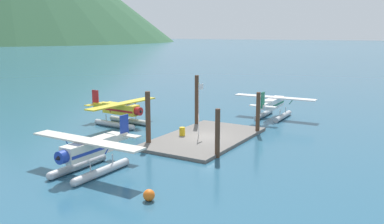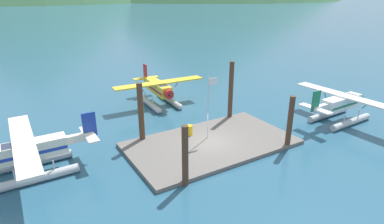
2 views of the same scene
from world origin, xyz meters
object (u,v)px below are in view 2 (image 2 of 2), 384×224
Objects in this scene: flagpole at (209,100)px; fuel_drum at (189,130)px; seaplane_white_stbd_aft at (341,106)px; seaplane_cream_port_fwd at (30,154)px; seaplane_yellow_bow_centre at (159,91)px.

flagpole reaches higher than fuel_drum.
flagpole is 0.52× the size of seaplane_white_stbd_aft.
seaplane_cream_port_fwd is at bearing 171.66° from flagpole.
seaplane_white_stbd_aft is (13.66, -3.07, -2.15)m from flagpole.
seaplane_white_stbd_aft is at bearing -16.72° from fuel_drum.
fuel_drum is at bearing 129.47° from flagpole.
flagpole is 3.47m from fuel_drum.
seaplane_yellow_bow_centre is (0.47, 10.79, -2.15)m from flagpole.
seaplane_cream_port_fwd and seaplane_yellow_bow_centre have the same top height.
fuel_drum is 12.53m from seaplane_cream_port_fwd.
seaplane_yellow_bow_centre is (14.08, 8.80, 0.00)m from seaplane_cream_port_fwd.
flagpole is 6.18× the size of fuel_drum.
seaplane_white_stbd_aft is 1.00× the size of seaplane_yellow_bow_centre.
flagpole is at bearing 167.32° from seaplane_white_stbd_aft.
flagpole is at bearing -50.53° from fuel_drum.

